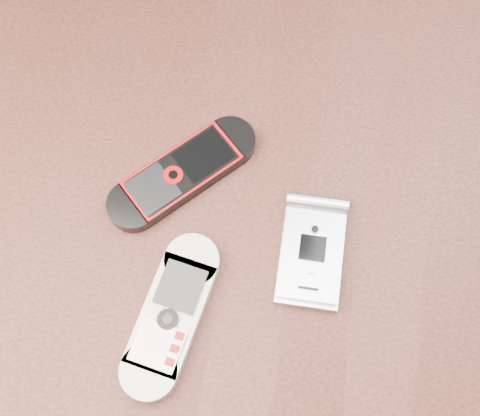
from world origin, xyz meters
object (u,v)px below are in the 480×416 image
at_px(table, 235,249).
at_px(nokia_black_red, 183,173).
at_px(nokia_white, 171,315).
at_px(motorola_razr, 312,254).

distance_m(table, nokia_black_red, 0.13).
xyz_separation_m(table, nokia_white, (-0.03, -0.10, 0.11)).
relative_size(nokia_black_red, motorola_razr, 1.46).
distance_m(nokia_white, motorola_razr, 0.12).
bearing_deg(table, nokia_white, -108.96).
height_order(nokia_white, motorola_razr, same).
bearing_deg(nokia_black_red, motorola_razr, 19.29).
bearing_deg(nokia_white, nokia_black_red, 106.83).
bearing_deg(nokia_white, motorola_razr, 43.44).
height_order(table, motorola_razr, motorola_razr).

